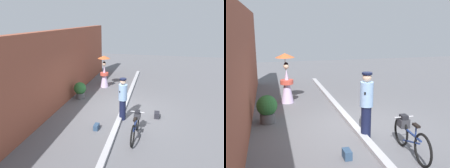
# 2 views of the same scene
# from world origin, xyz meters

# --- Properties ---
(ground_plane) EXTENTS (30.00, 30.00, 0.00)m
(ground_plane) POSITION_xyz_m (0.00, 0.00, 0.00)
(ground_plane) COLOR slate
(building_wall) EXTENTS (14.00, 0.40, 3.44)m
(building_wall) POSITION_xyz_m (0.00, 3.06, 1.72)
(building_wall) COLOR brown
(building_wall) RESTS_ON ground_plane
(sidewalk_curb) EXTENTS (14.00, 0.20, 0.12)m
(sidewalk_curb) POSITION_xyz_m (0.00, 0.00, 0.06)
(sidewalk_curb) COLOR #B2B2B7
(sidewalk_curb) RESTS_ON ground_plane
(bicycle_near_officer) EXTENTS (1.76, 0.48, 0.81)m
(bicycle_near_officer) POSITION_xyz_m (-1.69, -0.76, 0.43)
(bicycle_near_officer) COLOR black
(bicycle_near_officer) RESTS_ON ground_plane
(person_officer) EXTENTS (0.34, 0.34, 1.74)m
(person_officer) POSITION_xyz_m (-0.60, -0.11, 0.93)
(person_officer) COLOR #141938
(person_officer) RESTS_ON ground_plane
(person_with_parasol) EXTENTS (0.72, 0.72, 1.88)m
(person_with_parasol) POSITION_xyz_m (3.21, 1.66, 0.90)
(person_with_parasol) COLOR silver
(person_with_parasol) RESTS_ON ground_plane
(potted_plant_by_door) EXTENTS (0.63, 0.62, 0.86)m
(potted_plant_by_door) POSITION_xyz_m (1.16, 2.38, 0.47)
(potted_plant_by_door) COLOR #59595B
(potted_plant_by_door) RESTS_ON ground_plane
(backpack_on_pavement) EXTENTS (0.32, 0.21, 0.24)m
(backpack_on_pavement) POSITION_xyz_m (-0.15, -1.47, 0.13)
(backpack_on_pavement) COLOR #26262D
(backpack_on_pavement) RESTS_ON ground_plane
(backpack_spare) EXTENTS (0.30, 0.17, 0.20)m
(backpack_spare) POSITION_xyz_m (-1.59, 0.69, 0.11)
(backpack_spare) COLOR navy
(backpack_spare) RESTS_ON ground_plane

